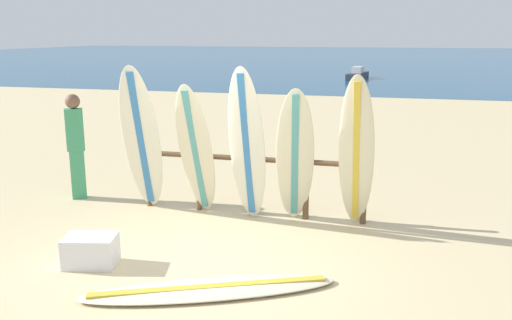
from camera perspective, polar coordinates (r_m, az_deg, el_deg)
The scene contains 12 objects.
ground_plane at distance 6.58m, azimuth -6.20°, elevation -11.02°, with size 120.00×120.00×0.00m, color #D3BC8C.
ocean_water at distance 63.69m, azimuth 12.77°, elevation 10.56°, with size 120.00×80.00×0.01m, color navy.
surfboard_rack at distance 8.11m, azimuth -0.53°, elevation -1.48°, with size 3.45×0.09×1.01m.
surfboard_leaning_far_left at distance 8.20m, azimuth -11.98°, elevation 2.05°, with size 0.69×0.91×2.28m.
surfboard_leaning_left at distance 7.93m, azimuth -6.35°, elevation 0.95°, with size 0.55×0.79×2.03m.
surfboard_leaning_center_left at distance 7.62m, azimuth -0.96°, elevation 1.48°, with size 0.57×0.62×2.28m.
surfboard_leaning_center at distance 7.62m, azimuth 4.12°, elevation 0.37°, with size 0.64×0.71×2.00m.
surfboard_leaning_center_right at distance 7.48m, azimuth 10.54°, elevation 0.71°, with size 0.50×0.66×2.20m.
surfboard_lying_on_sand at distance 5.94m, azimuth -4.95°, elevation -13.41°, with size 2.74×1.63×0.08m.
beachgoer_standing at distance 9.32m, azimuth -18.48°, elevation 1.82°, with size 0.33×0.30×1.74m.
small_boat_offshore at distance 33.20m, azimuth 10.66°, elevation 8.86°, with size 1.18×3.09×0.71m.
cooler_box at distance 6.78m, azimuth -17.03°, elevation -9.14°, with size 0.60×0.40×0.36m, color white.
Camera 1 is at (2.17, -5.59, 2.70)m, focal length 37.94 mm.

